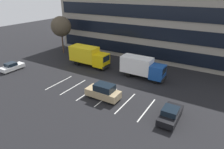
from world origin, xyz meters
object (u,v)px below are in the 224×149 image
(box_truck_yellow_all, at_px, (89,55))
(sedan_black, at_px, (170,114))
(box_truck_blue, at_px, (142,67))
(suv_tan, at_px, (103,92))
(bare_tree, at_px, (61,26))
(sedan_white, at_px, (12,67))

(box_truck_yellow_all, distance_m, sedan_black, 19.29)
(box_truck_blue, height_order, suv_tan, box_truck_blue)
(box_truck_yellow_all, relative_size, sedan_black, 1.76)
(bare_tree, bearing_deg, box_truck_yellow_all, -19.70)
(sedan_black, bearing_deg, sedan_white, -179.80)
(box_truck_yellow_all, distance_m, box_truck_blue, 10.27)
(box_truck_yellow_all, distance_m, suv_tan, 12.14)
(box_truck_yellow_all, relative_size, suv_tan, 1.68)
(box_truck_yellow_all, height_order, sedan_black, box_truck_yellow_all)
(sedan_white, bearing_deg, sedan_black, 0.20)
(sedan_black, distance_m, sedan_white, 27.22)
(box_truck_yellow_all, distance_m, sedan_white, 13.20)
(sedan_white, xyz_separation_m, suv_tan, (18.66, 0.18, 0.31))
(sedan_black, xyz_separation_m, sedan_white, (-27.22, -0.09, -0.06))
(bare_tree, bearing_deg, sedan_black, -23.93)
(box_truck_blue, xyz_separation_m, sedan_black, (7.01, -8.59, -1.11))
(box_truck_yellow_all, distance_m, bare_tree, 10.80)
(sedan_white, distance_m, bare_tree, 13.02)
(suv_tan, bearing_deg, sedan_black, -0.55)
(box_truck_yellow_all, xyz_separation_m, sedan_black, (17.28, -8.48, -1.24))
(sedan_white, xyz_separation_m, bare_tree, (0.41, 11.99, 5.05))
(sedan_black, relative_size, suv_tan, 0.95)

